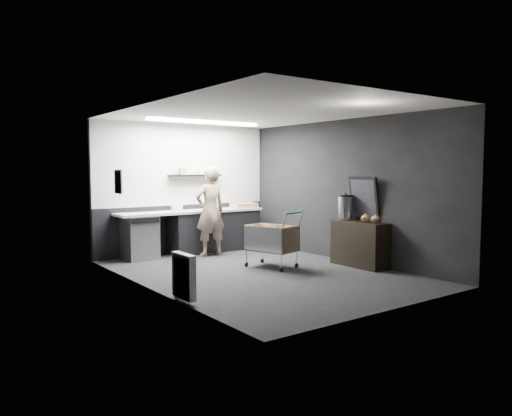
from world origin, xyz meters
TOP-DOWN VIEW (x-y plane):
  - floor at (0.00, 0.00)m, footprint 5.50×5.50m
  - ceiling at (0.00, 0.00)m, footprint 5.50×5.50m
  - wall_back at (0.00, 2.75)m, footprint 5.50×0.00m
  - wall_front at (0.00, -2.75)m, footprint 5.50×0.00m
  - wall_left at (-2.00, 0.00)m, footprint 0.00×5.50m
  - wall_right at (2.00, 0.00)m, footprint 0.00×5.50m
  - kitchen_wall_panel at (0.00, 2.73)m, footprint 3.95×0.02m
  - dado_panel at (0.00, 2.73)m, footprint 3.95×0.02m
  - floating_shelf at (0.20, 2.62)m, footprint 1.20×0.22m
  - wall_clock at (1.40, 2.72)m, footprint 0.20×0.03m
  - poster at (-1.98, 1.30)m, footprint 0.02×0.30m
  - poster_red_band at (-1.98, 1.30)m, footprint 0.02×0.22m
  - radiator at (-1.94, -0.90)m, footprint 0.10×0.50m
  - ceiling_strip at (0.00, 1.85)m, footprint 2.40×0.20m
  - prep_counter at (0.14, 2.42)m, footprint 3.20×0.61m
  - person at (0.18, 1.97)m, footprint 0.67×0.44m
  - shopping_cart at (0.43, 0.28)m, footprint 0.79×1.07m
  - sideboard at (1.79, -0.56)m, footprint 0.46×1.08m
  - fire_extinguisher at (-1.85, -0.59)m, footprint 0.13×0.13m
  - cardboard_box at (1.28, 2.37)m, footprint 0.56×0.44m
  - pink_tub at (0.58, 2.42)m, footprint 0.19×0.19m
  - white_container at (-0.36, 2.37)m, footprint 0.18×0.15m

SIDE VIEW (x-z plane):
  - floor at x=0.00m, z-range 0.00..0.00m
  - fire_extinguisher at x=-1.85m, z-range -0.01..0.44m
  - radiator at x=-1.94m, z-range 0.05..0.65m
  - prep_counter at x=0.14m, z-range 0.01..0.91m
  - shopping_cart at x=0.43m, z-range -0.02..0.99m
  - dado_panel at x=0.00m, z-range 0.00..1.00m
  - sideboard at x=1.79m, z-range -0.29..1.33m
  - person at x=0.18m, z-range 0.00..1.81m
  - cardboard_box at x=1.28m, z-range 0.90..1.00m
  - white_container at x=-0.36m, z-range 0.90..1.06m
  - pink_tub at x=0.58m, z-range 0.90..1.09m
  - wall_back at x=0.00m, z-range -1.40..4.10m
  - wall_front at x=0.00m, z-range -1.40..4.10m
  - wall_left at x=-2.00m, z-range -1.40..4.10m
  - wall_right at x=2.00m, z-range -1.40..4.10m
  - poster at x=-1.98m, z-range 1.35..1.75m
  - floating_shelf at x=0.20m, z-range 1.60..1.64m
  - poster_red_band at x=-1.98m, z-range 1.57..1.67m
  - kitchen_wall_panel at x=0.00m, z-range 1.00..2.70m
  - wall_clock at x=1.40m, z-range 2.05..2.25m
  - ceiling_strip at x=0.00m, z-range 2.65..2.69m
  - ceiling at x=0.00m, z-range 2.70..2.70m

